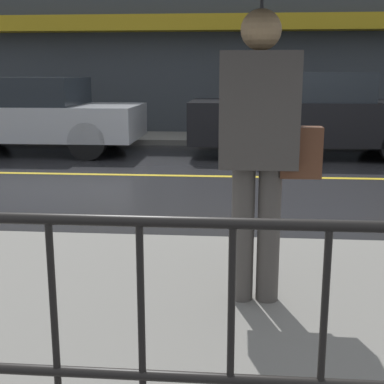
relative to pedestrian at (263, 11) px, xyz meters
name	(u,v)px	position (x,y,z in m)	size (l,w,h in m)	color
ground_plane	(265,177)	(0.29, 4.63, -1.84)	(80.00, 80.00, 0.00)	#262628
sidewalk_near	(307,330)	(0.29, -0.28, -1.79)	(28.00, 3.15, 0.12)	gray
sidewalk_far	(256,139)	(0.29, 8.81, -1.79)	(28.00, 1.67, 0.12)	gray
lane_marking	(265,177)	(0.29, 4.63, -1.84)	(25.20, 0.12, 0.01)	gold
building_storefront	(257,34)	(0.29, 9.76, 0.53)	(28.00, 0.85, 4.71)	#383D42
railing_foreground	(370,336)	(0.29, -1.61, -1.13)	(12.00, 0.04, 0.97)	black
pedestrian	(263,11)	(0.00, 0.00, 0.00)	(1.10, 1.10, 2.17)	#4C4742
car_silver	(33,114)	(-4.02, 6.80, -1.11)	(3.99, 1.88, 1.42)	#B2B5BA
car_black	(309,114)	(1.17, 6.80, -1.08)	(4.40, 1.76, 1.51)	black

